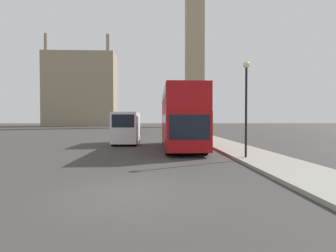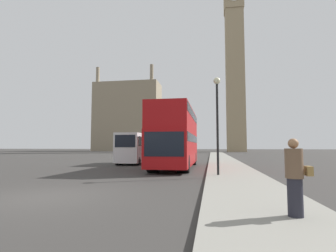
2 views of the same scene
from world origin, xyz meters
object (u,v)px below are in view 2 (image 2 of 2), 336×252
Objects in this scene: street_lamp at (217,109)px; parked_sedan at (160,152)px; clock_tower at (234,46)px; pedestrian at (295,177)px; red_double_decker_bus at (176,136)px; white_van at (134,148)px.

parked_sedan is at bearing 107.52° from street_lamp.
street_lamp reaches higher than parked_sedan.
street_lamp is at bearing -96.03° from clock_tower.
parked_sedan is at bearing 105.79° from pedestrian.
clock_tower is 6.18× the size of red_double_decker_bus.
clock_tower is at bearing 80.68° from red_double_decker_bus.
red_double_decker_bus is 6.25× the size of pedestrian.
white_van is at bearing -104.24° from clock_tower.
clock_tower reaches higher than pedestrian.
white_van is at bearing 139.48° from red_double_decker_bus.
street_lamp reaches higher than white_van.
red_double_decker_bus is at bearing -40.52° from white_van.
white_van is 1.14× the size of parked_sedan.
white_van is at bearing 128.14° from street_lamp.
pedestrian is (-5.57, -73.82, -31.15)m from clock_tower.
red_double_decker_bus is 20.54m from parked_sedan.
pedestrian is 0.37× the size of parked_sedan.
street_lamp is at bearing -72.48° from parked_sedan.
clock_tower is at bearing 85.68° from pedestrian.
red_double_decker_bus is 2.31× the size of parked_sedan.
red_double_decker_bus is at bearing 117.69° from street_lamp.
red_double_decker_bus is 14.25m from pedestrian.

